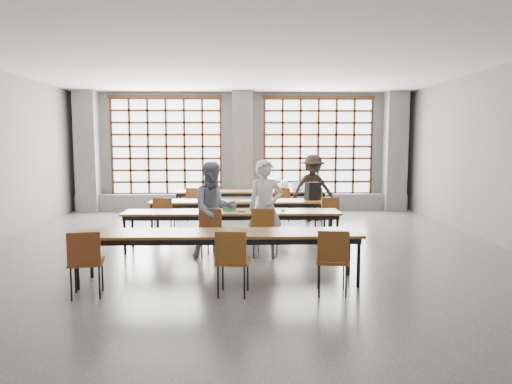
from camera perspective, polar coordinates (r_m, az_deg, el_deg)
floor at (r=8.40m, az=-1.70°, el=-7.57°), size 11.00×11.00×0.00m
ceiling at (r=8.31m, az=-1.77°, el=16.60°), size 11.00×11.00×0.00m
wall_back at (r=13.67m, az=-1.68°, el=5.07°), size 10.00×0.00×10.00m
wall_front at (r=2.68m, az=-1.99°, el=1.25°), size 10.00×0.00×10.00m
column_left at (r=14.13m, az=-20.32°, el=4.73°), size 0.60×0.55×3.50m
column_mid at (r=13.39m, az=-1.68°, el=5.05°), size 0.60×0.55×3.50m
column_right at (r=14.12m, az=16.97°, el=4.84°), size 0.60×0.55×3.50m
window_left at (r=13.78m, az=-11.13°, el=5.59°), size 3.32×0.12×3.00m
window_right at (r=13.77m, az=7.76°, el=5.65°), size 3.32×0.12×3.00m
sill_ledge at (r=13.58m, az=-1.66°, el=-1.29°), size 9.80×0.35×0.50m
desk_row_a at (r=12.20m, az=-0.68°, el=-0.15°), size 4.00×0.70×0.73m
desk_row_b at (r=10.11m, az=-1.87°, el=-1.43°), size 4.00×0.70×0.73m
desk_row_c at (r=8.51m, az=-3.02°, el=-2.85°), size 4.00×0.70×0.73m
desk_row_d at (r=6.53m, az=-4.54°, el=-5.57°), size 4.00×0.70×0.73m
chair_back_left at (r=11.66m, az=-7.63°, el=-1.13°), size 0.51×0.51×0.88m
chair_back_mid at (r=11.63m, az=3.28°, el=-1.10°), size 0.45×0.46×0.88m
chair_back_right at (r=11.73m, az=7.22°, el=-1.08°), size 0.43×0.43×0.88m
chair_mid_left at (r=9.65m, az=-11.46°, el=-2.67°), size 0.44×0.45×0.88m
chair_mid_centre at (r=9.52m, az=0.56°, el=-2.68°), size 0.45×0.45×0.88m
chair_mid_right at (r=9.67m, az=8.96°, el=-2.61°), size 0.51×0.51×0.88m
chair_front_left at (r=7.93m, az=-5.45°, el=-4.46°), size 0.51×0.51×0.88m
chair_front_right at (r=7.92m, az=1.08°, el=-4.45°), size 0.52×0.52×0.88m
chair_near_left at (r=6.27m, az=-20.54°, el=-7.62°), size 0.49×0.50×0.88m
chair_near_mid at (r=5.94m, az=-2.99°, el=-8.00°), size 0.47×0.48×0.88m
chair_near_right at (r=6.04m, az=9.54°, el=-7.82°), size 0.47×0.47×0.88m
student_male at (r=7.99m, az=1.19°, el=-2.06°), size 0.68×0.50×1.70m
student_female at (r=8.00m, az=-5.27°, el=-2.20°), size 0.97×0.85×1.67m
student_back at (r=11.82m, az=7.14°, el=0.52°), size 1.20×0.84×1.71m
laptop_front at (r=8.60m, az=0.66°, el=-1.89°), size 0.36×0.30×0.26m
laptop_back at (r=12.38m, az=5.46°, el=0.50°), size 0.45×0.42×0.26m
mouse at (r=8.50m, az=3.39°, el=-2.28°), size 0.12×0.10×0.04m
green_box at (r=8.57m, az=-3.35°, el=-2.03°), size 0.25×0.09×0.09m
phone at (r=8.40m, az=-1.81°, el=-2.46°), size 0.14×0.08×0.01m
paper_sheet_a at (r=10.18m, az=-5.25°, el=-1.03°), size 0.36×0.31×0.00m
paper_sheet_b at (r=10.06m, az=-3.58°, el=-1.09°), size 0.36×0.32×0.00m
paper_sheet_c at (r=10.11m, az=-1.30°, el=-1.05°), size 0.34×0.28×0.00m
backpack at (r=10.25m, az=7.11°, el=0.12°), size 0.37×0.31×0.40m
plastic_bag at (r=12.28m, az=3.52°, el=0.85°), size 0.26×0.21×0.29m
red_pouch at (r=6.35m, az=-20.43°, el=-7.78°), size 0.20×0.09×0.06m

